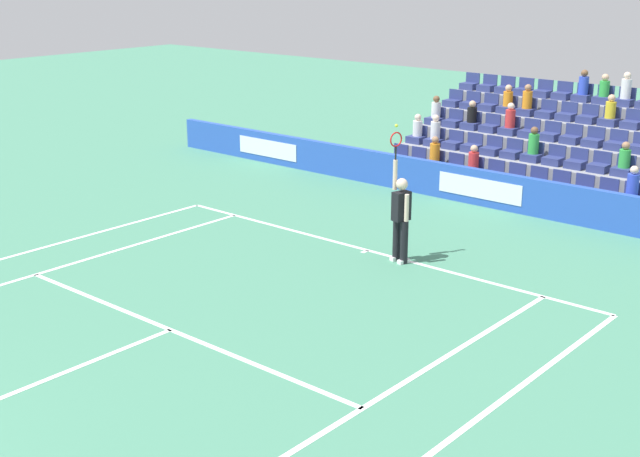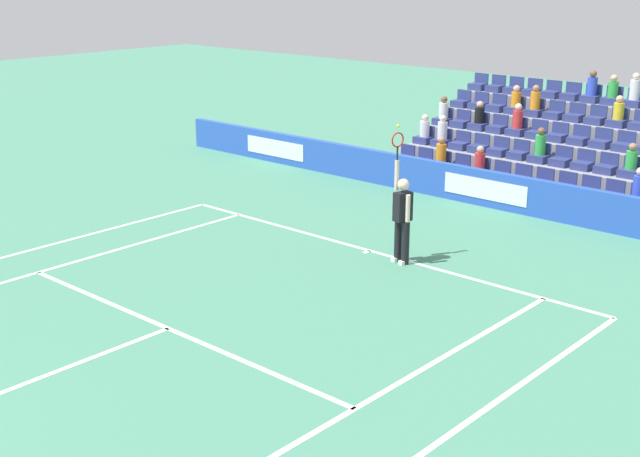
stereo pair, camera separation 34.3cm
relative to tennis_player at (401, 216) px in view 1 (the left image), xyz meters
name	(u,v)px [view 1 (the left image)]	position (x,y,z in m)	size (l,w,h in m)	color
line_baseline	(368,250)	(0.93, -0.14, -0.99)	(10.97, 0.10, 0.01)	white
line_service	(170,330)	(0.93, 5.35, -0.99)	(8.23, 0.10, 0.01)	white
line_singles_sideline_left	(15,281)	(5.05, 5.81, -0.99)	(0.10, 11.89, 0.01)	white
line_singles_sideline_right	(342,421)	(-3.18, 5.81, -0.99)	(0.10, 11.89, 0.01)	white
line_doubles_sideline_right	(426,457)	(-4.55, 5.81, -0.99)	(0.10, 11.89, 0.01)	white
line_centre_mark	(365,251)	(0.93, -0.04, -0.99)	(0.10, 0.20, 0.01)	white
sponsor_barrier	(482,187)	(0.93, -4.87, -0.53)	(22.30, 0.22, 0.92)	blue
tennis_player	(401,216)	(0.00, 0.00, 0.00)	(0.51, 0.41, 2.85)	black
stadium_stand	(547,151)	(0.94, -8.44, -0.17)	(7.44, 4.75, 3.04)	gray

